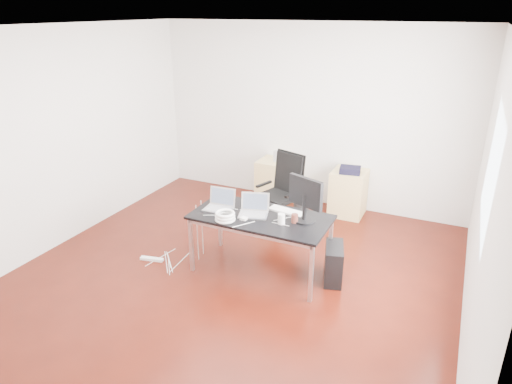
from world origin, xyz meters
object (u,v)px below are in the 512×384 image
at_px(desk, 261,220).
at_px(filing_cabinet_right, 348,193).
at_px(office_chair, 282,188).
at_px(pc_tower, 334,263).
at_px(filing_cabinet_left, 274,181).

distance_m(desk, filing_cabinet_right, 2.15).
height_order(office_chair, pc_tower, office_chair).
height_order(desk, pc_tower, desk).
bearing_deg(office_chair, desk, -60.53).
distance_m(filing_cabinet_left, pc_tower, 2.44).
relative_size(desk, office_chair, 1.48).
bearing_deg(pc_tower, filing_cabinet_left, 113.07).
xyz_separation_m(filing_cabinet_right, pc_tower, (0.32, -1.88, -0.13)).
height_order(desk, filing_cabinet_right, desk).
distance_m(office_chair, filing_cabinet_left, 1.01).
distance_m(desk, office_chair, 1.23).
bearing_deg(desk, filing_cabinet_left, 108.56).
relative_size(filing_cabinet_right, pc_tower, 1.56).
relative_size(office_chair, filing_cabinet_left, 1.54).
xyz_separation_m(desk, filing_cabinet_left, (-0.69, 2.06, -0.33)).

